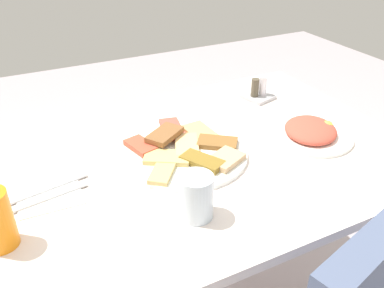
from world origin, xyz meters
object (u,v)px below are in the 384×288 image
(dining_table, at_px, (197,180))
(paper_napkin, at_px, (49,193))
(salad_plate_greens, at_px, (311,132))
(spoon, at_px, (50,196))
(fork, at_px, (47,188))
(pide_platter, at_px, (185,151))
(drinking_glass, at_px, (196,197))
(condiment_caddy, at_px, (259,92))

(dining_table, distance_m, paper_napkin, 0.40)
(dining_table, bearing_deg, paper_napkin, 1.20)
(salad_plate_greens, height_order, spoon, salad_plate_greens)
(dining_table, bearing_deg, fork, -1.49)
(pide_platter, relative_size, drinking_glass, 3.47)
(condiment_caddy, bearing_deg, spoon, 18.54)
(dining_table, bearing_deg, condiment_caddy, -147.70)
(dining_table, relative_size, paper_napkin, 8.17)
(salad_plate_greens, xyz_separation_m, drinking_glass, (0.45, 0.16, 0.03))
(salad_plate_greens, height_order, drinking_glass, drinking_glass)
(pide_platter, distance_m, spoon, 0.35)
(drinking_glass, xyz_separation_m, paper_napkin, (0.27, -0.22, -0.05))
(drinking_glass, bearing_deg, salad_plate_greens, -160.52)
(paper_napkin, distance_m, condiment_caddy, 0.77)
(dining_table, height_order, condiment_caddy, condiment_caddy)
(drinking_glass, distance_m, paper_napkin, 0.35)
(paper_napkin, bearing_deg, pide_platter, -177.71)
(dining_table, bearing_deg, drinking_glass, 62.41)
(spoon, height_order, condiment_caddy, condiment_caddy)
(pide_platter, bearing_deg, drinking_glass, 69.81)
(dining_table, xyz_separation_m, pide_platter, (0.03, -0.01, 0.10))
(salad_plate_greens, bearing_deg, fork, -6.09)
(dining_table, bearing_deg, salad_plate_greens, 168.62)
(drinking_glass, distance_m, fork, 0.36)
(paper_napkin, relative_size, condiment_caddy, 1.26)
(drinking_glass, distance_m, condiment_caddy, 0.64)
(pide_platter, relative_size, spoon, 2.01)
(fork, distance_m, spoon, 0.04)
(pide_platter, relative_size, fork, 1.81)
(dining_table, relative_size, salad_plate_greens, 4.77)
(spoon, bearing_deg, drinking_glass, 134.32)
(dining_table, bearing_deg, pide_platter, -10.57)
(drinking_glass, bearing_deg, paper_napkin, -38.86)
(pide_platter, xyz_separation_m, paper_napkin, (0.35, 0.01, -0.01))
(paper_napkin, bearing_deg, fork, -90.00)
(fork, height_order, condiment_caddy, condiment_caddy)
(dining_table, distance_m, condiment_caddy, 0.43)
(dining_table, height_order, drinking_glass, drinking_glass)
(paper_napkin, bearing_deg, dining_table, -178.80)
(spoon, bearing_deg, pide_platter, 175.98)
(fork, relative_size, spoon, 1.11)
(condiment_caddy, bearing_deg, pide_platter, 29.35)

